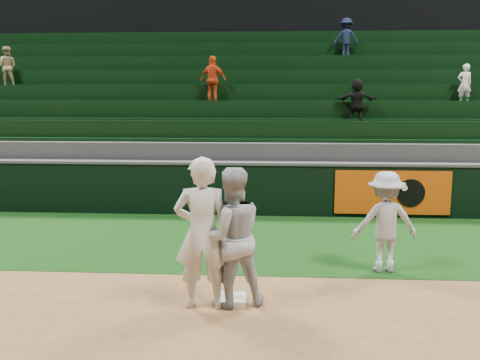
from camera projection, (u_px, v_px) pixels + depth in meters
The scene contains 9 objects.
ground at pixel (250, 298), 7.49m from camera, with size 70.00×70.00×0.00m, color brown.
foul_grass at pixel (258, 240), 10.45m from camera, with size 36.00×4.20×0.01m, color black.
upper_deck at pixel (269, 20), 23.70m from camera, with size 40.00×12.00×12.00m, color black.
first_base at pixel (232, 300), 7.32m from camera, with size 0.39×0.39×0.09m, color white.
first_baseman at pixel (202, 233), 7.03m from camera, with size 0.74×0.49×2.04m, color silver.
baserunner at pixel (231, 237), 7.14m from camera, with size 0.92×0.71×1.89m, color #A4A8AF.
base_coach at pixel (385, 222), 8.50m from camera, with size 1.04×0.60×1.62m, color #A7AAB5.
field_wall at pixel (262, 188), 12.51m from camera, with size 36.00×0.45×1.25m.
stadium_seating at pixel (264, 131), 16.05m from camera, with size 36.00×5.95×5.12m.
Camera 1 is at (0.32, -7.12, 2.86)m, focal length 40.00 mm.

